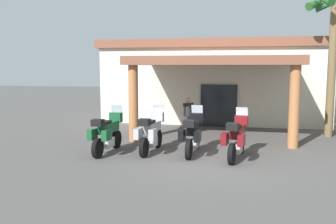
{
  "coord_description": "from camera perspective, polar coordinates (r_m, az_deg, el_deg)",
  "views": [
    {
      "loc": [
        0.94,
        -11.6,
        2.99
      ],
      "look_at": [
        -1.77,
        2.52,
        1.2
      ],
      "focal_mm": 39.15,
      "sensor_mm": 36.0,
      "label": 1
    }
  ],
  "objects": [
    {
      "name": "ground_plane",
      "position": [
        12.02,
        6.11,
        -7.35
      ],
      "size": [
        80.0,
        80.0,
        0.0
      ],
      "primitive_type": "plane",
      "color": "#514F4C"
    },
    {
      "name": "motel_building",
      "position": [
        20.82,
        8.47,
        4.98
      ],
      "size": [
        13.14,
        10.51,
        4.39
      ],
      "rotation": [
        0.0,
        0.0,
        -0.02
      ],
      "color": "silver",
      "rests_on": "ground_plane"
    },
    {
      "name": "motorcycle_green",
      "position": [
        12.85,
        -9.47,
        -3.28
      ],
      "size": [
        0.73,
        2.21,
        1.61
      ],
      "rotation": [
        0.0,
        0.0,
        1.49
      ],
      "color": "black",
      "rests_on": "ground_plane"
    },
    {
      "name": "motorcycle_silver",
      "position": [
        12.79,
        -2.66,
        -3.23
      ],
      "size": [
        0.73,
        2.21,
        1.61
      ],
      "rotation": [
        0.0,
        0.0,
        1.49
      ],
      "color": "black",
      "rests_on": "ground_plane"
    },
    {
      "name": "motorcycle_black",
      "position": [
        12.52,
        3.9,
        -3.47
      ],
      "size": [
        0.72,
        2.21,
        1.61
      ],
      "rotation": [
        0.0,
        0.0,
        1.52
      ],
      "color": "black",
      "rests_on": "ground_plane"
    },
    {
      "name": "motorcycle_maroon",
      "position": [
        12.07,
        10.65,
        -3.97
      ],
      "size": [
        0.88,
        2.2,
        1.61
      ],
      "rotation": [
        0.0,
        0.0,
        1.39
      ],
      "color": "black",
      "rests_on": "ground_plane"
    },
    {
      "name": "pedestrian",
      "position": [
        16.15,
        3.15,
        -0.19
      ],
      "size": [
        0.43,
        0.37,
        1.64
      ],
      "rotation": [
        0.0,
        0.0,
        2.25
      ],
      "color": "#3F334C",
      "rests_on": "ground_plane"
    },
    {
      "name": "palm_tree_near_portico",
      "position": [
        17.03,
        24.36,
        11.78
      ],
      "size": [
        2.21,
        2.3,
        6.21
      ],
      "color": "brown",
      "rests_on": "ground_plane"
    }
  ]
}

